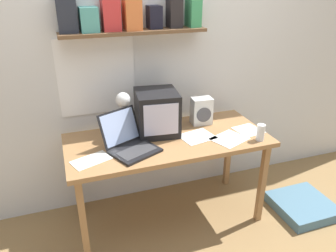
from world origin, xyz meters
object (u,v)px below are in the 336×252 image
(crt_monitor, at_px, (157,112))
(floor_cushion, at_px, (303,206))
(laptop, at_px, (128,140))
(loose_paper_near_laptop, at_px, (197,137))
(printed_handout, at_px, (229,139))
(open_notebook, at_px, (248,130))
(desk_lamp, at_px, (123,104))
(loose_paper_near_monitor, at_px, (91,160))
(corner_desk, at_px, (168,146))
(juice_glass, at_px, (260,133))
(space_heater, at_px, (201,111))

(crt_monitor, bearing_deg, floor_cushion, -13.55)
(laptop, xyz_separation_m, loose_paper_near_laptop, (0.53, 0.01, -0.06))
(printed_handout, height_order, floor_cushion, printed_handout)
(open_notebook, bearing_deg, desk_lamp, 166.17)
(crt_monitor, bearing_deg, printed_handout, -25.17)
(loose_paper_near_monitor, bearing_deg, corner_desk, 13.58)
(loose_paper_near_laptop, distance_m, open_notebook, 0.43)
(laptop, bearing_deg, loose_paper_near_monitor, 172.06)
(laptop, height_order, loose_paper_near_monitor, laptop)
(floor_cushion, bearing_deg, loose_paper_near_laptop, 164.60)
(juice_glass, distance_m, loose_paper_near_laptop, 0.46)
(space_heater, bearing_deg, laptop, -155.97)
(desk_lamp, xyz_separation_m, loose_paper_near_monitor, (-0.29, -0.29, -0.25))
(laptop, bearing_deg, desk_lamp, 60.79)
(open_notebook, bearing_deg, juice_glass, -93.19)
(crt_monitor, xyz_separation_m, desk_lamp, (-0.25, 0.02, 0.09))
(loose_paper_near_monitor, bearing_deg, open_notebook, 2.82)
(desk_lamp, relative_size, space_heater, 1.58)
(laptop, height_order, floor_cushion, laptop)
(space_heater, relative_size, printed_handout, 0.72)
(corner_desk, relative_size, open_notebook, 6.68)
(desk_lamp, relative_size, loose_paper_near_monitor, 1.22)
(corner_desk, distance_m, laptop, 0.35)
(printed_handout, relative_size, loose_paper_near_monitor, 1.07)
(crt_monitor, height_order, floor_cushion, crt_monitor)
(laptop, distance_m, floor_cushion, 1.64)
(space_heater, bearing_deg, open_notebook, -35.23)
(juice_glass, distance_m, loose_paper_near_monitor, 1.22)
(floor_cushion, bearing_deg, juice_glass, 174.03)
(corner_desk, height_order, laptop, laptop)
(loose_paper_near_laptop, bearing_deg, desk_lamp, 158.41)
(crt_monitor, distance_m, space_heater, 0.39)
(loose_paper_near_laptop, bearing_deg, loose_paper_near_monitor, -173.66)
(desk_lamp, xyz_separation_m, space_heater, (0.64, 0.02, -0.14))
(space_heater, distance_m, printed_handout, 0.36)
(loose_paper_near_laptop, bearing_deg, crt_monitor, 144.88)
(open_notebook, bearing_deg, laptop, 178.89)
(juice_glass, bearing_deg, printed_handout, 156.84)
(juice_glass, xyz_separation_m, space_heater, (-0.29, 0.42, 0.05))
(laptop, bearing_deg, floor_cushion, -33.73)
(printed_handout, bearing_deg, crt_monitor, 148.07)
(loose_paper_near_monitor, relative_size, floor_cushion, 0.61)
(loose_paper_near_monitor, height_order, open_notebook, same)
(corner_desk, height_order, juice_glass, juice_glass)
(desk_lamp, distance_m, space_heater, 0.66)
(corner_desk, relative_size, crt_monitor, 4.17)
(loose_paper_near_monitor, distance_m, open_notebook, 1.22)
(crt_monitor, height_order, desk_lamp, desk_lamp)
(laptop, xyz_separation_m, printed_handout, (0.74, -0.10, -0.06))
(juice_glass, xyz_separation_m, floor_cushion, (0.49, -0.05, -0.75))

